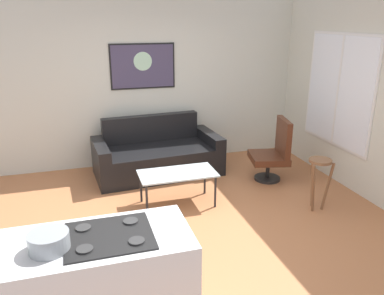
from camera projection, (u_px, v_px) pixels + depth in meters
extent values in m
cube|color=#AE6B41|center=(186.00, 231.00, 4.59)|extent=(6.40, 6.40, 0.04)
cube|color=beige|center=(145.00, 80.00, 6.33)|extent=(6.40, 0.05, 2.80)
cube|color=beige|center=(370.00, 95.00, 5.12)|extent=(0.05, 6.40, 2.80)
cube|color=black|center=(158.00, 161.00, 6.15)|extent=(1.65, 1.06, 0.44)
cube|color=black|center=(151.00, 128.00, 6.36)|extent=(1.59, 0.27, 0.43)
cube|color=black|center=(101.00, 163.00, 5.83)|extent=(0.25, 0.96, 0.60)
cube|color=black|center=(209.00, 149.00, 6.43)|extent=(0.25, 0.96, 0.60)
cube|color=silver|center=(177.00, 173.00, 5.06)|extent=(1.00, 0.51, 0.02)
cylinder|color=#232326|center=(147.00, 201.00, 4.81)|extent=(0.03, 0.03, 0.44)
cylinder|color=#232326|center=(215.00, 192.00, 5.06)|extent=(0.03, 0.03, 0.44)
cylinder|color=#232326|center=(141.00, 187.00, 5.20)|extent=(0.03, 0.03, 0.44)
cylinder|color=#232326|center=(205.00, 179.00, 5.45)|extent=(0.03, 0.03, 0.44)
cylinder|color=black|center=(267.00, 178.00, 5.98)|extent=(0.39, 0.39, 0.04)
cylinder|color=black|center=(268.00, 167.00, 5.92)|extent=(0.06, 0.06, 0.33)
cube|color=#512817|center=(269.00, 158.00, 5.88)|extent=(0.65, 0.67, 0.10)
cube|color=#512817|center=(284.00, 137.00, 5.78)|extent=(0.21, 0.56, 0.55)
cylinder|color=brown|center=(320.00, 161.00, 4.86)|extent=(0.28, 0.28, 0.03)
cylinder|color=brown|center=(312.00, 182.00, 5.08)|extent=(0.04, 0.12, 0.65)
cylinder|color=brown|center=(313.00, 189.00, 4.89)|extent=(0.12, 0.09, 0.65)
cylinder|color=brown|center=(327.00, 187.00, 4.95)|extent=(0.12, 0.09, 0.65)
cube|color=black|center=(109.00, 236.00, 2.70)|extent=(0.60, 0.52, 0.01)
cylinder|color=#2D2D2D|center=(85.00, 249.00, 2.52)|extent=(0.11, 0.11, 0.01)
cylinder|color=#2D2D2D|center=(137.00, 241.00, 2.61)|extent=(0.11, 0.11, 0.01)
cylinder|color=#2D2D2D|center=(83.00, 228.00, 2.78)|extent=(0.11, 0.11, 0.01)
cylinder|color=#2D2D2D|center=(131.00, 221.00, 2.87)|extent=(0.11, 0.11, 0.01)
cylinder|color=gray|center=(50.00, 249.00, 2.54)|extent=(0.15, 0.15, 0.01)
cylinder|color=gray|center=(49.00, 242.00, 2.52)|extent=(0.27, 0.27, 0.13)
cube|color=black|center=(143.00, 66.00, 6.21)|extent=(1.05, 0.01, 0.72)
cube|color=#443D58|center=(143.00, 66.00, 6.20)|extent=(1.00, 0.02, 0.67)
cylinder|color=#AFDAB9|center=(143.00, 61.00, 6.17)|extent=(0.30, 0.01, 0.30)
cube|color=silver|center=(339.00, 91.00, 5.67)|extent=(0.02, 1.50, 1.64)
cube|color=white|center=(338.00, 91.00, 5.67)|extent=(0.01, 1.42, 1.56)
cube|color=silver|center=(338.00, 91.00, 5.66)|extent=(0.01, 0.04, 1.56)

